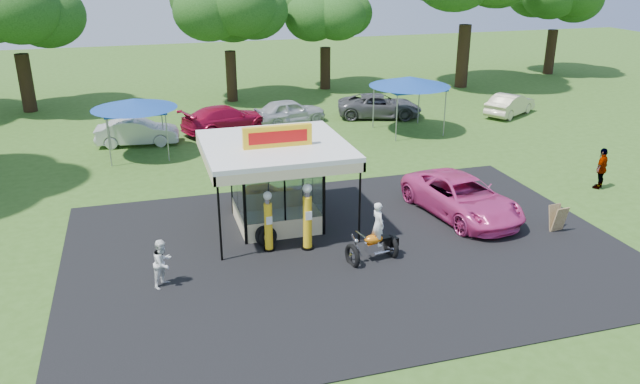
# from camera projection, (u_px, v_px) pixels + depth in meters

# --- Properties ---
(ground) EXTENTS (120.00, 120.00, 0.00)m
(ground) POSITION_uv_depth(u_px,v_px,m) (368.00, 276.00, 20.91)
(ground) COLOR #34561B
(ground) RESTS_ON ground
(asphalt_apron) EXTENTS (20.00, 14.00, 0.04)m
(asphalt_apron) POSITION_uv_depth(u_px,v_px,m) (349.00, 250.00, 22.70)
(asphalt_apron) COLOR black
(asphalt_apron) RESTS_ON ground
(gas_station_kiosk) EXTENTS (5.40, 5.40, 4.18)m
(gas_station_kiosk) POSITION_uv_depth(u_px,v_px,m) (276.00, 182.00, 24.21)
(gas_station_kiosk) COLOR white
(gas_station_kiosk) RESTS_ON ground
(gas_pump_left) EXTENTS (0.43, 0.43, 2.31)m
(gas_pump_left) POSITION_uv_depth(u_px,v_px,m) (268.00, 223.00, 22.25)
(gas_pump_left) COLOR black
(gas_pump_left) RESTS_ON ground
(gas_pump_right) EXTENTS (0.48, 0.48, 2.55)m
(gas_pump_right) POSITION_uv_depth(u_px,v_px,m) (307.00, 218.00, 22.34)
(gas_pump_right) COLOR black
(gas_pump_right) RESTS_ON ground
(motorcycle) EXTENTS (1.96, 1.19, 2.24)m
(motorcycle) POSITION_uv_depth(u_px,v_px,m) (376.00, 237.00, 21.69)
(motorcycle) COLOR black
(motorcycle) RESTS_ON ground
(spare_tires) EXTENTS (0.96, 0.77, 0.77)m
(spare_tires) POSITION_uv_depth(u_px,v_px,m) (266.00, 236.00, 22.93)
(spare_tires) COLOR black
(spare_tires) RESTS_ON ground
(a_frame_sign) EXTENTS (0.61, 0.59, 1.04)m
(a_frame_sign) POSITION_uv_depth(u_px,v_px,m) (558.00, 219.00, 24.06)
(a_frame_sign) COLOR #593819
(a_frame_sign) RESTS_ON ground
(kiosk_car) EXTENTS (2.82, 1.13, 0.96)m
(kiosk_car) POSITION_uv_depth(u_px,v_px,m) (265.00, 194.00, 26.66)
(kiosk_car) COLOR yellow
(kiosk_car) RESTS_ON ground
(pink_sedan) EXTENTS (3.48, 6.11, 1.61)m
(pink_sedan) POSITION_uv_depth(u_px,v_px,m) (462.00, 197.00, 25.43)
(pink_sedan) COLOR #DC3B89
(pink_sedan) RESTS_ON ground
(spectator_west) EXTENTS (0.98, 1.00, 1.63)m
(spectator_west) POSITION_uv_depth(u_px,v_px,m) (163.00, 263.00, 20.01)
(spectator_west) COLOR white
(spectator_west) RESTS_ON ground
(spectator_east_b) EXTENTS (1.21, 0.99, 1.92)m
(spectator_east_b) POSITION_uv_depth(u_px,v_px,m) (602.00, 168.00, 28.33)
(spectator_east_b) COLOR gray
(spectator_east_b) RESTS_ON ground
(bg_car_a) EXTENTS (4.66, 2.07, 1.49)m
(bg_car_a) POSITION_uv_depth(u_px,v_px,m) (137.00, 132.00, 34.91)
(bg_car_a) COLOR silver
(bg_car_a) RESTS_ON ground
(bg_car_b) EXTENTS (5.91, 4.05, 1.59)m
(bg_car_b) POSITION_uv_depth(u_px,v_px,m) (226.00, 119.00, 37.45)
(bg_car_b) COLOR maroon
(bg_car_b) RESTS_ON ground
(bg_car_c) EXTENTS (4.82, 2.70, 1.55)m
(bg_car_c) POSITION_uv_depth(u_px,v_px,m) (290.00, 111.00, 39.29)
(bg_car_c) COLOR #B7B8BC
(bg_car_c) RESTS_ON ground
(bg_car_d) EXTENTS (5.95, 3.99, 1.52)m
(bg_car_d) POSITION_uv_depth(u_px,v_px,m) (380.00, 106.00, 40.75)
(bg_car_d) COLOR #535254
(bg_car_d) RESTS_ON ground
(bg_car_e) EXTENTS (4.56, 3.62, 1.45)m
(bg_car_e) POSITION_uv_depth(u_px,v_px,m) (510.00, 104.00, 41.26)
(bg_car_e) COLOR beige
(bg_car_e) RESTS_ON ground
(tent_west) EXTENTS (4.41, 4.41, 3.08)m
(tent_west) POSITION_uv_depth(u_px,v_px,m) (134.00, 104.00, 32.29)
(tent_west) COLOR gray
(tent_west) RESTS_ON ground
(tent_east) EXTENTS (4.79, 4.79, 3.35)m
(tent_east) POSITION_uv_depth(u_px,v_px,m) (410.00, 82.00, 36.61)
(tent_east) COLOR gray
(tent_east) RESTS_ON ground
(oak_far_b) EXTENTS (9.00, 9.00, 10.73)m
(oak_far_b) POSITION_uv_depth(u_px,v_px,m) (13.00, 7.00, 40.10)
(oak_far_b) COLOR black
(oak_far_b) RESTS_ON ground
(oak_far_c) EXTENTS (8.62, 8.62, 10.16)m
(oak_far_c) POSITION_uv_depth(u_px,v_px,m) (228.00, 9.00, 43.23)
(oak_far_c) COLOR black
(oak_far_c) RESTS_ON ground
(oak_far_d) EXTENTS (7.55, 7.55, 8.99)m
(oak_far_d) POSITION_uv_depth(u_px,v_px,m) (325.00, 14.00, 47.57)
(oak_far_d) COLOR black
(oak_far_d) RESTS_ON ground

